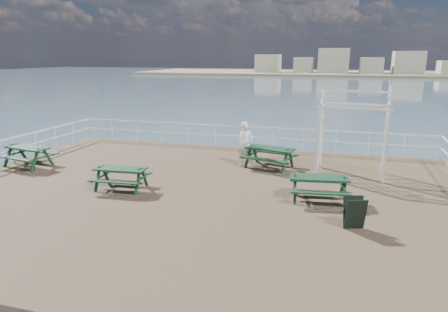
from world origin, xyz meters
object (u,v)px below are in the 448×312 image
picnic_table_a (27,152)px  trellis_arbor (352,138)px  picnic_table_d (121,174)px  person (246,144)px  picnic_table_b (269,153)px  picnic_table_c (319,183)px

picnic_table_a → trellis_arbor: 13.05m
picnic_table_a → picnic_table_d: size_ratio=1.18×
picnic_table_d → person: (3.43, 4.10, 0.38)m
picnic_table_b → picnic_table_c: bearing=-42.0°
picnic_table_b → trellis_arbor: (3.15, -0.13, 0.82)m
picnic_table_d → picnic_table_a: bearing=159.1°
picnic_table_c → picnic_table_d: size_ratio=1.07×
picnic_table_d → picnic_table_c: bearing=2.0°
picnic_table_c → trellis_arbor: size_ratio=0.62×
picnic_table_a → trellis_arbor: (12.80, 2.40, 0.83)m
trellis_arbor → picnic_table_a: bearing=-165.6°
picnic_table_d → trellis_arbor: trellis_arbor is taller
picnic_table_a → picnic_table_b: picnic_table_b is taller
picnic_table_b → person: size_ratio=1.24×
trellis_arbor → picnic_table_c: bearing=-103.6°
picnic_table_c → picnic_table_d: picnic_table_c is taller
trellis_arbor → person: 4.20m
picnic_table_a → picnic_table_b: 9.98m
picnic_table_a → picnic_table_c: bearing=6.9°
picnic_table_a → person: bearing=27.3°
person → picnic_table_a: bearing=163.9°
picnic_table_a → trellis_arbor: bearing=21.4°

